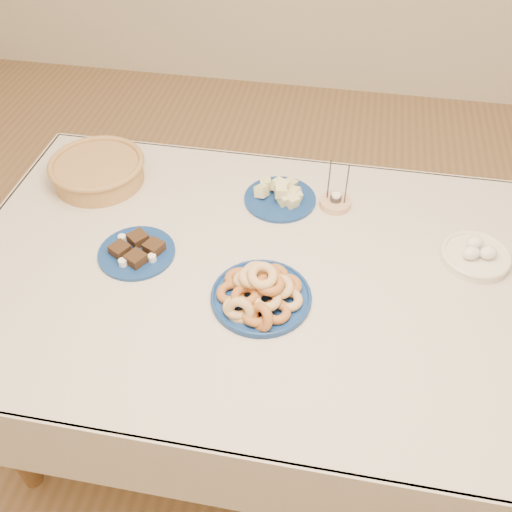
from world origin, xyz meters
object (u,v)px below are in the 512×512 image
donut_platter (260,293)px  egg_bowl (476,255)px  brownie_plate (137,251)px  wicker_basket (98,170)px  dining_table (259,294)px  candle_holder (335,202)px  melon_plate (281,195)px

donut_platter → egg_bowl: size_ratio=1.32×
brownie_plate → wicker_basket: size_ratio=0.88×
dining_table → wicker_basket: bearing=152.6°
donut_platter → candle_holder: size_ratio=2.05×
candle_holder → egg_bowl: bearing=-22.9°
donut_platter → melon_plate: 0.43m
donut_platter → wicker_basket: (-0.62, 0.42, 0.01)m
melon_plate → candle_holder: (0.17, 0.00, -0.00)m
melon_plate → brownie_plate: bearing=-139.0°
candle_holder → melon_plate: bearing=-179.0°
donut_platter → brownie_plate: 0.40m
dining_table → brownie_plate: size_ratio=6.19×
wicker_basket → donut_platter: bearing=-34.4°
melon_plate → egg_bowl: (0.58, -0.17, 0.00)m
donut_platter → melon_plate: (-0.01, 0.43, -0.01)m
wicker_basket → brownie_plate: bearing=-53.0°
donut_platter → melon_plate: size_ratio=1.26×
wicker_basket → candle_holder: bearing=0.9°
dining_table → egg_bowl: (0.59, 0.15, 0.13)m
dining_table → egg_bowl: size_ratio=6.65×
donut_platter → candle_holder: 0.46m
melon_plate → wicker_basket: size_ratio=0.85×
candle_holder → donut_platter: bearing=-110.4°
brownie_plate → candle_holder: bearing=30.9°
donut_platter → brownie_plate: size_ratio=1.23×
donut_platter → egg_bowl: 0.63m
brownie_plate → wicker_basket: (-0.24, 0.31, 0.03)m
melon_plate → wicker_basket: 0.61m
candle_holder → brownie_plate: bearing=-149.1°
dining_table → donut_platter: bearing=-78.3°
dining_table → melon_plate: melon_plate is taller
brownie_plate → wicker_basket: bearing=127.0°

